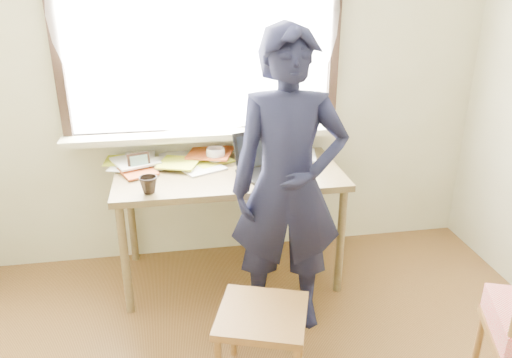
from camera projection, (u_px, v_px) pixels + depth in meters
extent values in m
cube|color=beige|center=(232.00, 75.00, 3.30)|extent=(3.50, 0.02, 2.60)
cube|color=white|center=(200.00, 29.00, 3.14)|extent=(1.70, 0.01, 1.30)
cube|color=black|center=(205.00, 133.00, 3.39)|extent=(1.82, 0.06, 0.06)
cube|color=black|center=(53.00, 32.00, 2.99)|extent=(0.06, 0.06, 1.30)
cube|color=black|center=(335.00, 26.00, 3.26)|extent=(0.06, 0.06, 1.30)
cube|color=beige|center=(205.00, 134.00, 3.32)|extent=(1.85, 0.20, 0.04)
cube|color=white|center=(200.00, 13.00, 3.03)|extent=(1.95, 0.02, 1.65)
cube|color=brown|center=(229.00, 174.00, 3.17)|extent=(1.42, 0.71, 0.04)
cylinder|color=brown|center=(125.00, 261.00, 2.93)|extent=(0.05, 0.05, 0.72)
cylinder|color=brown|center=(131.00, 215.00, 3.49)|extent=(0.05, 0.05, 0.72)
cylinder|color=brown|center=(340.00, 242.00, 3.14)|extent=(0.05, 0.05, 0.72)
cylinder|color=brown|center=(314.00, 201.00, 3.69)|extent=(0.05, 0.05, 0.72)
cube|color=black|center=(270.00, 172.00, 3.12)|extent=(0.42, 0.36, 0.02)
cube|color=black|center=(260.00, 149.00, 3.18)|extent=(0.36, 0.19, 0.24)
cube|color=black|center=(260.00, 149.00, 3.18)|extent=(0.32, 0.16, 0.20)
cube|color=black|center=(271.00, 172.00, 3.11)|extent=(0.35, 0.25, 0.00)
imported|color=white|center=(216.00, 155.00, 3.29)|extent=(0.18, 0.18, 0.10)
imported|color=black|center=(149.00, 185.00, 2.84)|extent=(0.14, 0.14, 0.10)
ellipsoid|color=black|center=(297.00, 171.00, 3.13)|extent=(0.08, 0.06, 0.03)
cube|color=white|center=(202.00, 168.00, 3.20)|extent=(0.30, 0.33, 0.01)
cube|color=#D6E435|center=(225.00, 157.00, 3.37)|extent=(0.34, 0.32, 0.01)
cube|color=white|center=(138.00, 171.00, 3.12)|extent=(0.32, 0.32, 0.01)
cube|color=white|center=(173.00, 157.00, 3.33)|extent=(0.30, 0.30, 0.02)
cube|color=white|center=(210.00, 160.00, 3.28)|extent=(0.27, 0.32, 0.02)
cube|color=#D6E435|center=(220.00, 159.00, 3.28)|extent=(0.34, 0.32, 0.02)
cube|color=white|center=(155.00, 166.00, 3.16)|extent=(0.29, 0.28, 0.02)
cube|color=white|center=(198.00, 154.00, 3.34)|extent=(0.24, 0.32, 0.02)
cube|color=white|center=(220.00, 152.00, 3.37)|extent=(0.36, 0.37, 0.01)
cube|color=white|center=(210.00, 153.00, 3.36)|extent=(0.38, 0.37, 0.01)
imported|color=white|center=(171.00, 161.00, 3.30)|extent=(0.33, 0.35, 0.03)
imported|color=white|center=(288.00, 155.00, 3.40)|extent=(0.24, 0.29, 0.02)
cube|color=black|center=(139.00, 163.00, 3.14)|extent=(0.14, 0.05, 0.11)
cube|color=#43823A|center=(139.00, 163.00, 3.14)|extent=(0.11, 0.04, 0.08)
cube|color=brown|center=(262.00, 315.00, 2.39)|extent=(0.53, 0.51, 0.04)
cylinder|color=brown|center=(233.00, 324.00, 2.65)|extent=(0.03, 0.03, 0.39)
cylinder|color=brown|center=(301.00, 332.00, 2.60)|extent=(0.03, 0.03, 0.39)
cylinder|color=brown|center=(478.00, 347.00, 2.50)|extent=(0.03, 0.03, 0.39)
imported|color=black|center=(288.00, 187.00, 2.70)|extent=(0.68, 0.49, 1.71)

